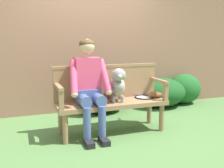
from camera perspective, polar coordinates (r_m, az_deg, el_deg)
name	(u,v)px	position (r m, az deg, el deg)	size (l,w,h in m)	color
ground_plane	(112,132)	(3.71, 0.00, -10.76)	(40.00, 40.00, 0.00)	#4C753D
brick_garden_fence	(86,44)	(4.82, -5.85, 9.01)	(8.00, 0.30, 2.48)	#936651
hedge_bush_far_left	(184,89)	(5.49, 15.91, -1.01)	(0.70, 0.61, 0.62)	#1E5B23
hedge_bush_mid_left	(161,92)	(5.13, 11.04, -1.81)	(0.97, 0.83, 0.57)	#194C1E
hedge_bush_mid_right	(101,92)	(4.59, -2.45, -1.77)	(1.04, 0.71, 0.77)	#194C1E
garden_bench	(112,106)	(3.59, 0.00, -4.92)	(1.56, 0.49, 0.45)	#93704C
bench_backrest	(107,81)	(3.72, -1.14, 0.60)	(1.60, 0.06, 0.50)	#93704C
bench_armrest_left_end	(60,92)	(3.27, -11.69, -1.85)	(0.06, 0.49, 0.28)	#93704C
bench_armrest_right_end	(161,85)	(3.77, 11.04, -0.29)	(0.06, 0.49, 0.28)	#93704C
person_seated	(89,84)	(3.41, -5.21, 0.01)	(0.56, 0.65, 1.32)	black
dog_on_bench	(117,85)	(3.53, 1.21, -0.14)	(0.30, 0.48, 0.48)	gray
tennis_racket	(144,97)	(3.86, 7.11, -2.84)	(0.31, 0.57, 0.03)	black
baseball_glove	(155,95)	(3.86, 9.66, -2.37)	(0.22, 0.17, 0.09)	brown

